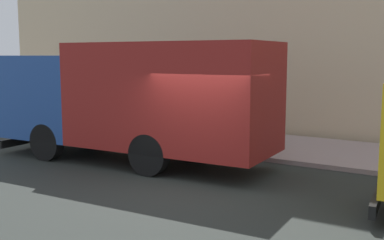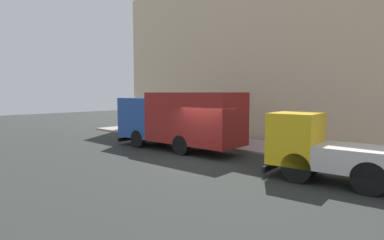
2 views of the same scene
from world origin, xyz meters
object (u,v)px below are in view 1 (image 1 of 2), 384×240
object	(u,v)px
pedestrian_standing	(211,113)
traffic_cone_orange	(98,124)
pedestrian_walking	(167,111)
large_utility_truck	(134,97)
pedestrian_third	(260,115)
street_sign_post	(232,105)

from	to	relation	value
pedestrian_standing	traffic_cone_orange	bearing A→B (deg)	-55.78
pedestrian_walking	large_utility_truck	bearing A→B (deg)	-171.69
pedestrian_walking	pedestrian_third	xyz separation A→B (m)	(0.21, -3.45, 0.04)
pedestrian_third	large_utility_truck	bearing A→B (deg)	-22.34
pedestrian_standing	street_sign_post	distance (m)	1.85
pedestrian_walking	traffic_cone_orange	bearing A→B (deg)	100.16
large_utility_truck	pedestrian_standing	world-z (taller)	large_utility_truck
large_utility_truck	pedestrian_standing	distance (m)	3.48
pedestrian_standing	pedestrian_third	distance (m)	1.66
pedestrian_walking	street_sign_post	xyz separation A→B (m)	(-1.23, -3.19, 0.48)
pedestrian_third	street_sign_post	bearing A→B (deg)	-2.45
large_utility_truck	traffic_cone_orange	bearing A→B (deg)	53.42
pedestrian_walking	pedestrian_standing	xyz separation A→B (m)	(-0.08, -1.81, 0.03)
large_utility_truck	pedestrian_standing	bearing A→B (deg)	-10.75
pedestrian_standing	pedestrian_third	world-z (taller)	pedestrian_third
large_utility_truck	traffic_cone_orange	distance (m)	4.59
pedestrian_third	traffic_cone_orange	xyz separation A→B (m)	(-1.19, 5.76, -0.57)
pedestrian_standing	street_sign_post	world-z (taller)	street_sign_post
street_sign_post	large_utility_truck	bearing A→B (deg)	139.99
large_utility_truck	pedestrian_standing	size ratio (longest dim) A/B	4.82
large_utility_truck	pedestrian_walking	size ratio (longest dim) A/B	4.86
traffic_cone_orange	pedestrian_third	bearing A→B (deg)	-78.31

